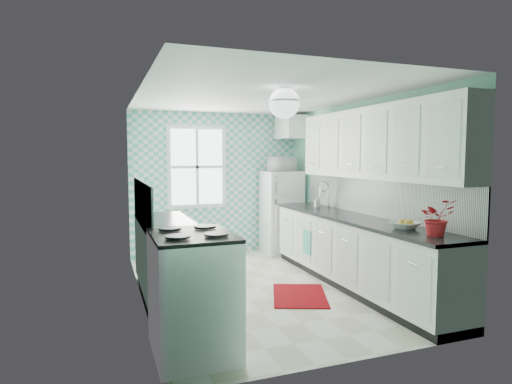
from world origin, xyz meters
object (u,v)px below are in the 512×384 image
object	(u,v)px
ceiling_light	(284,103)
sink	(319,209)
fruit_bowl	(405,225)
potted_plant	(437,218)
fridge	(281,212)
microwave	(282,164)
stove	(193,292)

from	to	relation	value
ceiling_light	sink	xyz separation A→B (m)	(1.20, 1.40, -1.39)
fruit_bowl	potted_plant	bearing A→B (deg)	-90.00
sink	fruit_bowl	size ratio (longest dim) A/B	1.73
ceiling_light	fruit_bowl	bearing A→B (deg)	-26.04
fruit_bowl	potted_plant	distance (m)	0.49
fruit_bowl	fridge	bearing A→B (deg)	91.61
fruit_bowl	microwave	xyz separation A→B (m)	(-0.09, 3.21, 0.62)
stove	potted_plant	xyz separation A→B (m)	(2.40, -0.30, 0.58)
ceiling_light	potted_plant	bearing A→B (deg)	-41.21
potted_plant	fridge	bearing A→B (deg)	91.41
stove	fruit_bowl	world-z (taller)	stove
potted_plant	ceiling_light	bearing A→B (deg)	138.79
fridge	microwave	distance (m)	0.86
fridge	fruit_bowl	xyz separation A→B (m)	(0.09, -3.20, 0.24)
fridge	microwave	world-z (taller)	microwave
fridge	microwave	size ratio (longest dim) A/B	3.14
ceiling_light	fruit_bowl	size ratio (longest dim) A/B	1.14
ceiling_light	stove	world-z (taller)	ceiling_light
ceiling_light	sink	distance (m)	2.31
ceiling_light	microwave	distance (m)	2.94
fridge	potted_plant	world-z (taller)	fridge
stove	potted_plant	bearing A→B (deg)	-5.76
potted_plant	sink	bearing A→B (deg)	89.90
microwave	fruit_bowl	bearing A→B (deg)	95.53
potted_plant	microwave	bearing A→B (deg)	91.40
fridge	potted_plant	size ratio (longest dim) A/B	3.93
fridge	microwave	bearing A→B (deg)	58.37
potted_plant	microwave	distance (m)	3.70
microwave	ceiling_light	bearing A→B (deg)	70.95
fridge	potted_plant	distance (m)	3.69
stove	potted_plant	world-z (taller)	potted_plant
fruit_bowl	sink	bearing A→B (deg)	89.88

